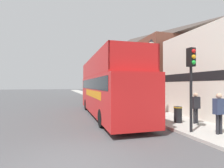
{
  "coord_description": "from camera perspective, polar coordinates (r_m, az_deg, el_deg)",
  "views": [
    {
      "loc": [
        -0.23,
        -5.16,
        2.28
      ],
      "look_at": [
        3.56,
        6.97,
        2.35
      ],
      "focal_mm": 28.0,
      "sensor_mm": 36.0,
      "label": 1
    }
  ],
  "objects": [
    {
      "name": "parked_car_ahead_of_bus",
      "position": [
        21.3,
        -5.59,
        -4.56
      ],
      "size": [
        1.83,
        4.1,
        1.46
      ],
      "rotation": [
        0.0,
        0.0,
        0.03
      ],
      "color": "black",
      "rests_on": "ground_plane"
    },
    {
      "name": "lamp_post_second",
      "position": [
        18.67,
        1.61,
        3.6
      ],
      "size": [
        0.35,
        0.35,
        4.98
      ],
      "color": "black",
      "rests_on": "sidewalk"
    },
    {
      "name": "tour_bus",
      "position": [
        13.0,
        -1.66,
        -2.18
      ],
      "size": [
        2.9,
        11.42,
        4.21
      ],
      "rotation": [
        0.0,
        0.0,
        -0.04
      ],
      "color": "red",
      "rests_on": "ground_plane"
    },
    {
      "name": "litter_bin",
      "position": [
        10.77,
        20.72,
        -9.15
      ],
      "size": [
        0.48,
        0.48,
        0.9
      ],
      "color": "black",
      "rests_on": "sidewalk"
    },
    {
      "name": "sidewalk",
      "position": [
        24.26,
        -0.82,
        -5.54
      ],
      "size": [
        2.93,
        108.0,
        0.14
      ],
      "color": "#ADAAA3",
      "rests_on": "ground_plane"
    },
    {
      "name": "lamp_post_nearest",
      "position": [
        12.18,
        12.69,
        6.47
      ],
      "size": [
        0.35,
        0.35,
        5.26
      ],
      "color": "black",
      "rests_on": "sidewalk"
    },
    {
      "name": "pedestrian_nearest",
      "position": [
        8.98,
        31.55,
        -7.08
      ],
      "size": [
        0.47,
        0.26,
        1.78
      ],
      "color": "#232328",
      "rests_on": "sidewalk"
    },
    {
      "name": "traffic_signal",
      "position": [
        8.75,
        24.49,
        4.07
      ],
      "size": [
        0.28,
        0.42,
        3.83
      ],
      "color": "black",
      "rests_on": "sidewalk"
    },
    {
      "name": "brick_terrace_rear",
      "position": [
        28.73,
        5.99,
        4.87
      ],
      "size": [
        6.0,
        25.42,
        9.75
      ],
      "color": "brown",
      "rests_on": "ground_plane"
    },
    {
      "name": "ground_plane",
      "position": [
        26.26,
        -16.85,
        -5.28
      ],
      "size": [
        144.0,
        144.0,
        0.0
      ],
      "primitive_type": "plane",
      "color": "#4C4C4F"
    },
    {
      "name": "pedestrian_second",
      "position": [
        10.82,
        25.62,
        -6.17
      ],
      "size": [
        0.45,
        0.25,
        1.71
      ],
      "color": "#232328",
      "rests_on": "sidewalk"
    }
  ]
}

